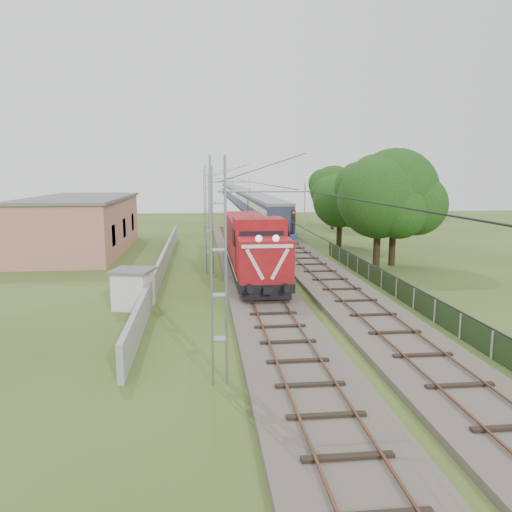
{
  "coord_description": "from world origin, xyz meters",
  "views": [
    {
      "loc": [
        -3.55,
        -25.01,
        7.4
      ],
      "look_at": [
        -0.15,
        6.14,
        2.2
      ],
      "focal_mm": 35.0,
      "sensor_mm": 36.0,
      "label": 1
    }
  ],
  "objects": [
    {
      "name": "tree_c",
      "position": [
        10.4,
        24.12,
        4.64
      ],
      "size": [
        5.74,
        5.47,
        7.45
      ],
      "color": "#332414",
      "rests_on": "ground"
    },
    {
      "name": "boundary_wall",
      "position": [
        -6.5,
        12.0,
        0.75
      ],
      "size": [
        0.25,
        40.0,
        1.5
      ],
      "primitive_type": "cube",
      "color": "#9E9E99",
      "rests_on": "ground"
    },
    {
      "name": "coach_rake",
      "position": [
        5.0,
        85.46,
        2.55
      ],
      "size": [
        3.07,
        114.93,
        3.55
      ],
      "color": "black",
      "rests_on": "ground"
    },
    {
      "name": "tree_b",
      "position": [
        11.86,
        13.51,
        5.87
      ],
      "size": [
        7.25,
        6.91,
        9.4
      ],
      "color": "#332414",
      "rests_on": "ground"
    },
    {
      "name": "track_main",
      "position": [
        0.0,
        7.0,
        0.18
      ],
      "size": [
        4.2,
        70.0,
        0.45
      ],
      "color": "#6B6054",
      "rests_on": "ground"
    },
    {
      "name": "relay_hut",
      "position": [
        -7.4,
        2.5,
        1.1
      ],
      "size": [
        2.57,
        2.57,
        2.19
      ],
      "color": "silver",
      "rests_on": "ground"
    },
    {
      "name": "fence",
      "position": [
        8.0,
        3.0,
        0.6
      ],
      "size": [
        0.12,
        32.0,
        1.2
      ],
      "color": "black",
      "rests_on": "ground"
    },
    {
      "name": "tree_d",
      "position": [
        13.92,
        39.96,
        5.27
      ],
      "size": [
        6.51,
        6.2,
        8.44
      ],
      "color": "#332414",
      "rests_on": "ground"
    },
    {
      "name": "locomotive",
      "position": [
        0.0,
        10.61,
        2.34
      ],
      "size": [
        3.17,
        18.11,
        4.6
      ],
      "color": "black",
      "rests_on": "ground"
    },
    {
      "name": "ground",
      "position": [
        0.0,
        0.0,
        0.0
      ],
      "size": [
        140.0,
        140.0,
        0.0
      ],
      "primitive_type": "plane",
      "color": "#37501E",
      "rests_on": "ground"
    },
    {
      "name": "track_side",
      "position": [
        5.0,
        20.0,
        0.18
      ],
      "size": [
        4.2,
        80.0,
        0.45
      ],
      "color": "#6B6054",
      "rests_on": "ground"
    },
    {
      "name": "tree_a",
      "position": [
        10.31,
        12.81,
        5.48
      ],
      "size": [
        6.77,
        6.45,
        8.78
      ],
      "color": "#332414",
      "rests_on": "ground"
    },
    {
      "name": "catenary",
      "position": [
        -2.95,
        12.0,
        4.05
      ],
      "size": [
        3.31,
        70.0,
        8.0
      ],
      "color": "gray",
      "rests_on": "ground"
    },
    {
      "name": "station_building",
      "position": [
        -15.0,
        24.0,
        2.63
      ],
      "size": [
        8.4,
        20.4,
        5.22
      ],
      "color": "#BD7466",
      "rests_on": "ground"
    },
    {
      "name": "signal_post",
      "position": [
        3.36,
        12.28,
        3.23
      ],
      "size": [
        0.52,
        0.4,
        4.7
      ],
      "color": "black",
      "rests_on": "ground"
    }
  ]
}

